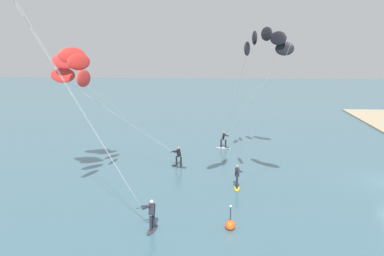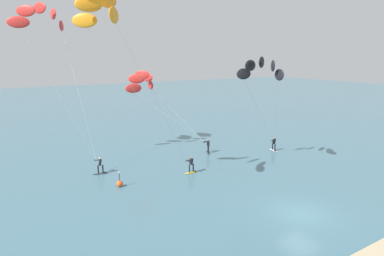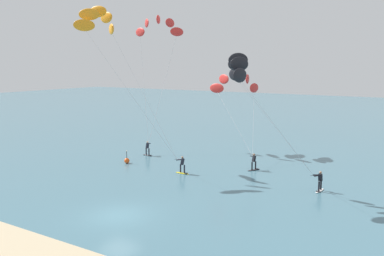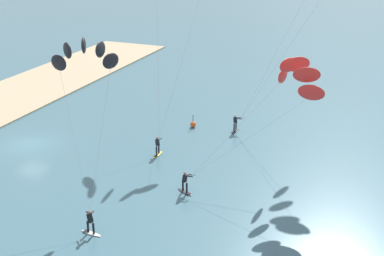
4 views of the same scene
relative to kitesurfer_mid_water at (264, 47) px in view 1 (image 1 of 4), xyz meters
The scene contains 3 objects.
kitesurfer_mid_water is the anchor object (origin of this frame).
kitesurfer_downwind 14.74m from the kitesurfer_mid_water, 117.16° to the left, with size 8.46×9.68×9.56m.
marker_buoy 17.06m from the kitesurfer_mid_water, behind, with size 0.56×0.56×1.38m.
Camera 1 is at (-31.56, 11.74, 9.35)m, focal length 41.46 mm.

